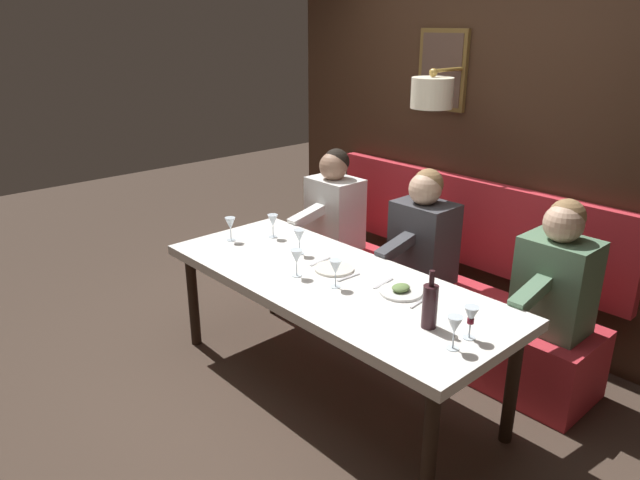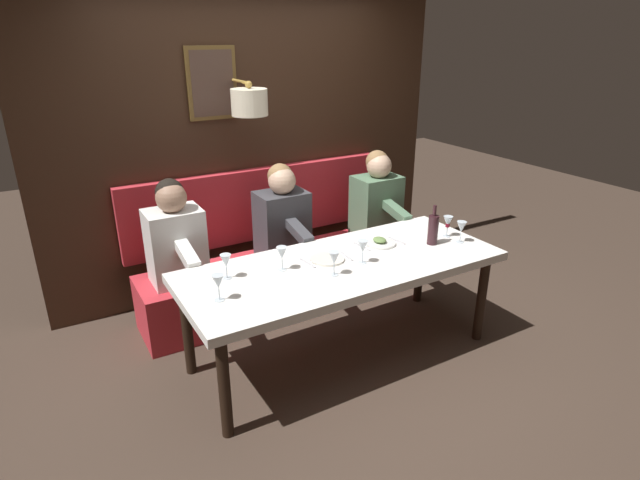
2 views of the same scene
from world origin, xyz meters
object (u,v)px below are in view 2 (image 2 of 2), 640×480
diner_nearest (377,198)px  wine_glass_1 (282,254)px  wine_glass_5 (218,282)px  wine_glass_2 (461,228)px  wine_glass_0 (226,262)px  wine_bottle (433,229)px  wine_glass_6 (334,259)px  wine_glass_4 (448,222)px  diner_near (282,215)px  diner_middle (175,236)px  dining_table (343,271)px  wine_glass_3 (363,247)px

diner_nearest → wine_glass_1: diner_nearest is taller
diner_nearest → wine_glass_5: diner_nearest is taller
wine_glass_2 → wine_glass_0: bearing=79.8°
wine_glass_2 → wine_glass_5: bearing=88.2°
wine_bottle → wine_glass_6: bearing=95.0°
wine_glass_0 → wine_glass_1: size_ratio=1.00×
wine_glass_4 → wine_glass_6: (-0.14, 1.10, 0.00)m
diner_near → wine_glass_4: 1.31m
diner_middle → wine_glass_6: diner_middle is taller
wine_glass_4 → wine_glass_5: 1.86m
diner_middle → wine_glass_0: diner_middle is taller
diner_near → wine_glass_2: diner_near is taller
wine_glass_5 → wine_bottle: 1.66m
dining_table → wine_glass_6: 0.28m
wine_glass_0 → wine_bottle: size_ratio=0.55×
diner_near → wine_glass_5: 1.31m
dining_table → diner_near: 0.89m
wine_glass_0 → wine_glass_3: size_ratio=1.00×
diner_near → wine_glass_1: (-0.78, 0.39, 0.04)m
wine_glass_5 → wine_glass_6: size_ratio=1.00×
wine_glass_5 → wine_glass_3: bearing=-89.6°
wine_glass_1 → diner_nearest: bearing=-59.9°
wine_bottle → dining_table: bearing=85.9°
wine_glass_3 → diner_middle: bearing=46.5°
diner_near → dining_table: bearing=-178.7°
wine_glass_2 → wine_bottle: 0.22m
wine_glass_3 → wine_glass_6: (-0.06, 0.26, 0.00)m
dining_table → wine_glass_6: wine_glass_6 is taller
diner_near → wine_glass_5: (-0.96, 0.89, 0.04)m
wine_glass_0 → wine_glass_3: same height
dining_table → wine_bottle: bearing=-94.1°
dining_table → diner_nearest: bearing=-46.5°
wine_glass_4 → diner_middle: bearing=64.5°
diner_nearest → wine_bottle: 0.95m
diner_middle → wine_glass_2: 2.11m
diner_nearest → wine_glass_2: (-1.02, -0.02, 0.04)m
wine_glass_4 → wine_glass_3: bearing=95.1°
wine_glass_1 → wine_bottle: (-0.16, -1.16, -0.00)m
wine_glass_3 → wine_glass_4: (0.08, -0.84, -0.00)m
diner_near → wine_glass_4: (-0.88, -0.97, 0.04)m
wine_glass_0 → wine_glass_4: 1.72m
diner_near → wine_glass_2: 1.41m
dining_table → diner_middle: bearing=45.5°
diner_near → wine_glass_0: diner_near is taller
wine_glass_1 → wine_glass_3: bearing=-109.0°
dining_table → wine_glass_1: size_ratio=13.62×
dining_table → wine_bottle: 0.77m
diner_nearest → wine_glass_2: diner_nearest is taller
diner_near → wine_glass_1: diner_near is taller
wine_glass_1 → wine_bottle: bearing=-97.9°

